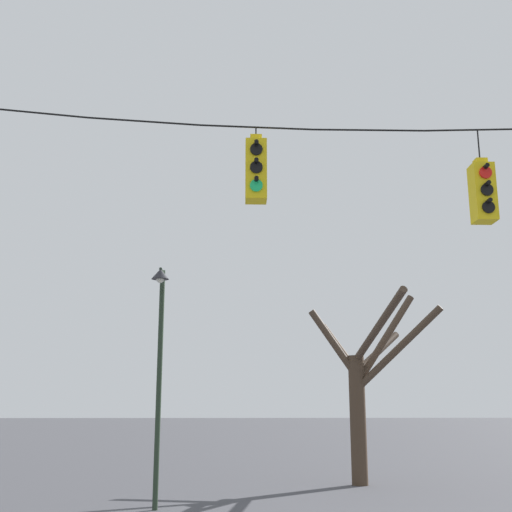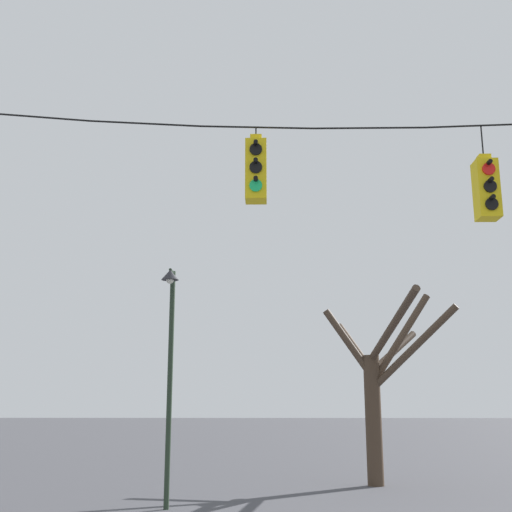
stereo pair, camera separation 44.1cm
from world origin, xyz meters
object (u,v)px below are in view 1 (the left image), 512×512
Objects in this scene: traffic_light_near_right_pole at (483,192)px; street_lamp at (160,343)px; traffic_light_near_left_pole at (256,170)px; bare_tree at (364,381)px.

traffic_light_near_right_pole reaches higher than street_lamp.
traffic_light_near_right_pole is at bearing -40.87° from street_lamp.
traffic_light_near_right_pole is at bearing -0.01° from traffic_light_near_left_pole.
bare_tree is (3.42, 9.27, -3.01)m from traffic_light_near_left_pole.
bare_tree is at bearing 91.51° from traffic_light_near_right_pole.
traffic_light_near_left_pole is 0.24× the size of street_lamp.
traffic_light_near_left_pole is 3.67m from traffic_light_near_right_pole.
traffic_light_near_left_pole reaches higher than bare_tree.
bare_tree is at bearing 69.78° from traffic_light_near_left_pole.
traffic_light_near_left_pole reaches higher than street_lamp.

